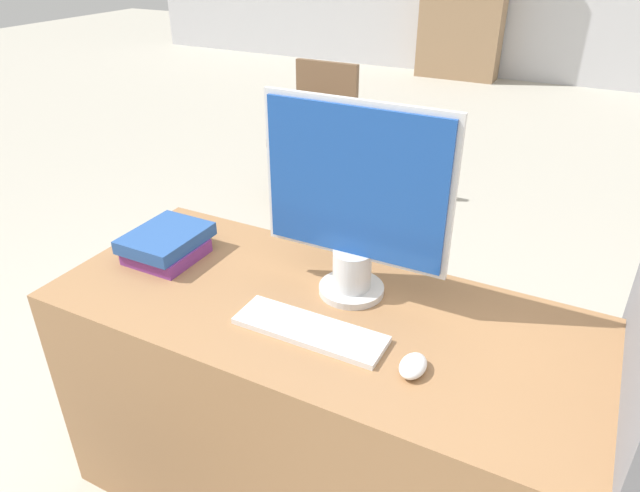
% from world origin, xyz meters
% --- Properties ---
extents(desk, '(1.49, 0.65, 0.76)m').
position_xyz_m(desk, '(0.00, 0.32, 0.38)').
color(desk, '#9E7047').
rests_on(desk, ground_plane).
extents(carrel_divider, '(0.07, 0.75, 1.31)m').
position_xyz_m(carrel_divider, '(0.77, 0.37, 0.67)').
color(carrel_divider, slate).
rests_on(carrel_divider, ground_plane).
extents(monitor, '(0.52, 0.18, 0.54)m').
position_xyz_m(monitor, '(0.05, 0.43, 1.03)').
color(monitor, silver).
rests_on(monitor, desk).
extents(keyboard, '(0.39, 0.12, 0.02)m').
position_xyz_m(keyboard, '(0.04, 0.22, 0.76)').
color(keyboard, white).
rests_on(keyboard, desk).
extents(mouse, '(0.06, 0.09, 0.03)m').
position_xyz_m(mouse, '(0.31, 0.20, 0.77)').
color(mouse, white).
rests_on(mouse, desk).
extents(book_stack, '(0.21, 0.25, 0.08)m').
position_xyz_m(book_stack, '(-0.54, 0.35, 0.80)').
color(book_stack, '#7A3384').
rests_on(book_stack, desk).
extents(far_chair, '(0.44, 0.44, 0.90)m').
position_xyz_m(far_chair, '(-1.11, 2.46, 0.51)').
color(far_chair, brown).
rests_on(far_chair, ground_plane).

